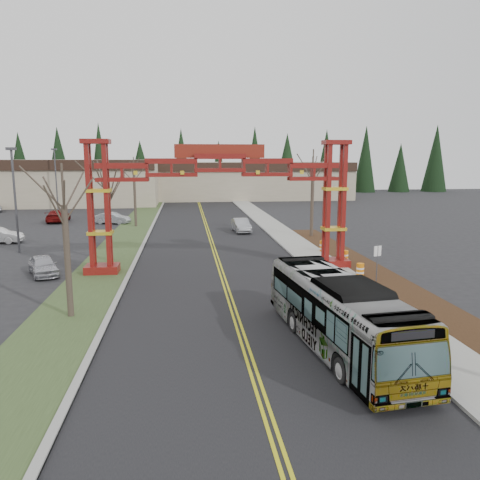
{
  "coord_description": "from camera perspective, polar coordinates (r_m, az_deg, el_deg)",
  "views": [
    {
      "loc": [
        -2.33,
        -13.58,
        7.64
      ],
      "look_at": [
        0.7,
        12.33,
        3.1
      ],
      "focal_mm": 35.0,
      "sensor_mm": 36.0,
      "label": 1
    }
  ],
  "objects": [
    {
      "name": "ground",
      "position": [
        15.75,
        2.83,
        -19.16
      ],
      "size": [
        200.0,
        200.0,
        0.0
      ],
      "primitive_type": "plane",
      "color": "black",
      "rests_on": "ground"
    },
    {
      "name": "road",
      "position": [
        39.39,
        -3.15,
        -1.32
      ],
      "size": [
        12.0,
        110.0,
        0.02
      ],
      "primitive_type": "cube",
      "color": "black",
      "rests_on": "ground"
    },
    {
      "name": "lane_line_left",
      "position": [
        39.38,
        -3.33,
        -1.3
      ],
      "size": [
        0.12,
        100.0,
        0.01
      ],
      "primitive_type": "cube",
      "color": "gold",
      "rests_on": "road"
    },
    {
      "name": "lane_line_right",
      "position": [
        39.4,
        -2.98,
        -1.29
      ],
      "size": [
        0.12,
        100.0,
        0.01
      ],
      "primitive_type": "cube",
      "color": "gold",
      "rests_on": "road"
    },
    {
      "name": "curb_right",
      "position": [
        40.22,
        5.63,
        -1.03
      ],
      "size": [
        0.3,
        110.0,
        0.15
      ],
      "primitive_type": "cube",
      "color": "#979792",
      "rests_on": "ground"
    },
    {
      "name": "sidewalk_right",
      "position": [
        40.55,
        7.63,
        -0.98
      ],
      "size": [
        2.6,
        110.0,
        0.14
      ],
      "primitive_type": "cube",
      "color": "gray",
      "rests_on": "ground"
    },
    {
      "name": "landscape_strip",
      "position": [
        27.75,
        20.62,
        -6.64
      ],
      "size": [
        2.6,
        50.0,
        0.12
      ],
      "primitive_type": "cube",
      "color": "black",
      "rests_on": "ground"
    },
    {
      "name": "grass_median",
      "position": [
        39.73,
        -14.75,
        -1.49
      ],
      "size": [
        4.0,
        110.0,
        0.08
      ],
      "primitive_type": "cube",
      "color": "#354824",
      "rests_on": "ground"
    },
    {
      "name": "curb_left",
      "position": [
        39.5,
        -12.09,
        -1.4
      ],
      "size": [
        0.3,
        110.0,
        0.15
      ],
      "primitive_type": "cube",
      "color": "#979792",
      "rests_on": "ground"
    },
    {
      "name": "gateway_arch",
      "position": [
        31.71,
        -2.46,
        6.86
      ],
      "size": [
        18.2,
        1.6,
        8.9
      ],
      "color": "#630F0D",
      "rests_on": "ground"
    },
    {
      "name": "retail_building_west",
      "position": [
        89.98,
        -24.74,
        6.5
      ],
      "size": [
        46.0,
        22.3,
        7.5
      ],
      "color": "tan",
      "rests_on": "ground"
    },
    {
      "name": "retail_building_east",
      "position": [
        94.43,
        0.85,
        7.36
      ],
      "size": [
        38.0,
        20.3,
        7.0
      ],
      "color": "tan",
      "rests_on": "ground"
    },
    {
      "name": "conifer_treeline",
      "position": [
        105.61,
        -5.33,
        9.2
      ],
      "size": [
        116.1,
        5.6,
        13.0
      ],
      "color": "black",
      "rests_on": "ground"
    },
    {
      "name": "transit_bus",
      "position": [
        19.49,
        11.92,
        -8.73
      ],
      "size": [
        3.63,
        10.96,
        3.0
      ],
      "primitive_type": "imported",
      "rotation": [
        0.0,
        0.0,
        0.11
      ],
      "color": "#AEB1B6",
      "rests_on": "ground"
    },
    {
      "name": "silver_sedan",
      "position": [
        49.4,
        0.12,
        1.81
      ],
      "size": [
        1.86,
        4.45,
        1.43
      ],
      "primitive_type": "imported",
      "rotation": [
        0.0,
        0.0,
        0.08
      ],
      "color": "#A5A8AD",
      "rests_on": "ground"
    },
    {
      "name": "parked_car_near_a",
      "position": [
        33.7,
        -22.87,
        -2.87
      ],
      "size": [
        3.03,
        4.2,
        1.33
      ],
      "primitive_type": "imported",
      "rotation": [
        0.0,
        0.0,
        0.42
      ],
      "color": "#ADAEB5",
      "rests_on": "ground"
    },
    {
      "name": "parked_car_mid_a",
      "position": [
        61.51,
        -21.29,
        2.77
      ],
      "size": [
        2.28,
        5.29,
        1.52
      ],
      "primitive_type": "imported",
      "rotation": [
        0.0,
        0.0,
        3.17
      ],
      "color": "maroon",
      "rests_on": "ground"
    },
    {
      "name": "parked_car_far_a",
      "position": [
        57.66,
        -15.28,
        2.58
      ],
      "size": [
        4.38,
        2.64,
        1.36
      ],
      "primitive_type": "imported",
      "rotation": [
        0.0,
        0.0,
        1.26
      ],
      "color": "#A7ABAE",
      "rests_on": "ground"
    },
    {
      "name": "bare_tree_median_near",
      "position": [
        23.48,
        -20.66,
        3.9
      ],
      "size": [
        2.97,
        2.97,
        7.45
      ],
      "color": "#382D26",
      "rests_on": "ground"
    },
    {
      "name": "bare_tree_median_mid",
      "position": [
        35.85,
        -15.84,
        5.89
      ],
      "size": [
        3.39,
        3.39,
        7.65
      ],
      "color": "#382D26",
      "rests_on": "ground"
    },
    {
      "name": "bare_tree_median_far",
      "position": [
        54.09,
        -12.8,
        7.77
      ],
      "size": [
        2.91,
        2.91,
        7.86
      ],
      "color": "#382D26",
      "rests_on": "ground"
    },
    {
      "name": "bare_tree_right_far",
      "position": [
        46.27,
        8.88,
        8.15
      ],
      "size": [
        3.28,
        3.28,
        8.57
      ],
      "color": "#382D26",
      "rests_on": "ground"
    },
    {
      "name": "light_pole_near",
      "position": [
        42.15,
        -25.78,
        5.23
      ],
      "size": [
        0.74,
        0.37,
        8.55
      ],
      "color": "#3F3F44",
      "rests_on": "ground"
    },
    {
      "name": "light_pole_far",
      "position": [
        75.27,
        -21.54,
        7.4
      ],
      "size": [
        0.79,
        0.4,
        9.16
      ],
      "color": "#3F3F44",
      "rests_on": "ground"
    },
    {
      "name": "street_sign",
      "position": [
        30.13,
        16.4,
        -1.93
      ],
      "size": [
        0.52,
        0.2,
        2.35
      ],
      "color": "#3F3F44",
      "rests_on": "ground"
    },
    {
      "name": "barrel_south",
      "position": [
        31.56,
        14.44,
        -3.6
      ],
      "size": [
        0.5,
        0.5,
        0.92
      ],
      "color": "orange",
      "rests_on": "ground"
    },
    {
      "name": "barrel_mid",
      "position": [
        35.42,
        12.63,
        -2.03
      ],
      "size": [
        0.53,
        0.53,
        0.97
      ],
      "color": "orange",
      "rests_on": "ground"
    },
    {
      "name": "barrel_north",
      "position": [
        39.09,
        10.08,
        -0.82
      ],
      "size": [
        0.54,
        0.54,
        1.0
      ],
      "color": "orange",
      "rests_on": "ground"
    }
  ]
}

